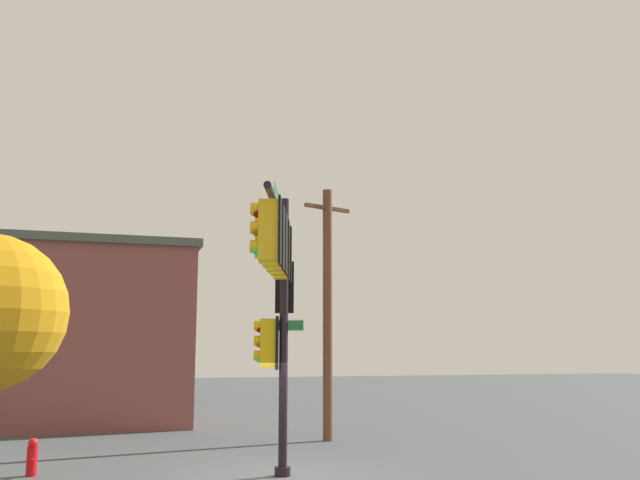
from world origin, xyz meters
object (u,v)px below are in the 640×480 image
Objects in this scene: utility_pole at (328,308)px; brick_building at (88,334)px; signal_pole_assembly at (276,277)px; fire_hydrant at (32,457)px.

brick_building is (-8.28, -7.48, -0.68)m from utility_pole.
utility_pole is (-6.90, 3.34, -0.21)m from signal_pole_assembly.
signal_pole_assembly is 6.92m from fire_hydrant.
fire_hydrant is 0.10× the size of brick_building.
utility_pole reaches higher than fire_hydrant.
fire_hydrant is (3.98, -8.24, -3.72)m from utility_pole.
brick_building is at bearing -164.77° from signal_pole_assembly.
brick_building is at bearing 176.46° from fire_hydrant.
utility_pole reaches higher than brick_building.
signal_pole_assembly is 7.67m from utility_pole.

